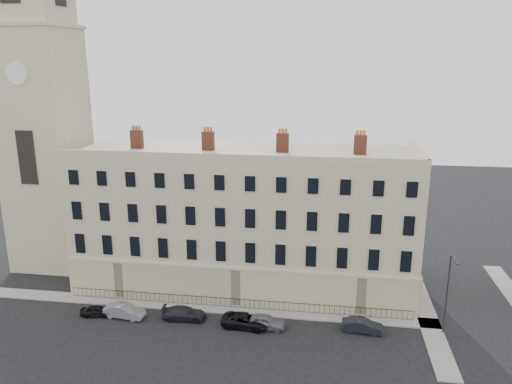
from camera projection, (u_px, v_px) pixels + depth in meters
ground at (290, 342)px, 44.75m from camera, size 160.00×160.00×0.00m
terrace at (246, 218)px, 55.03m from camera, size 36.22×12.22×17.00m
church_tower at (42, 111)px, 57.39m from camera, size 8.00×8.13×44.00m
pavement_terrace at (196, 307)px, 50.91m from camera, size 48.00×2.00×0.12m
pavement_east_return at (424, 308)px, 50.54m from camera, size 2.00×24.00×0.12m
railings at (235, 303)px, 50.60m from camera, size 35.00×0.04×0.96m
car_a at (97, 311)px, 49.13m from camera, size 3.26×1.71×1.06m
car_b at (125, 311)px, 48.80m from camera, size 4.19×1.81×1.34m
car_c at (184, 313)px, 48.44m from camera, size 4.41×2.00×1.25m
car_d at (246, 321)px, 47.08m from camera, size 4.80×2.52×1.29m
car_e at (265, 321)px, 46.90m from camera, size 3.98×1.75×1.33m
car_f at (362, 326)px, 46.23m from camera, size 3.95×1.72×1.26m
streetlamp at (448, 292)px, 44.91m from camera, size 0.48×1.66×7.73m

